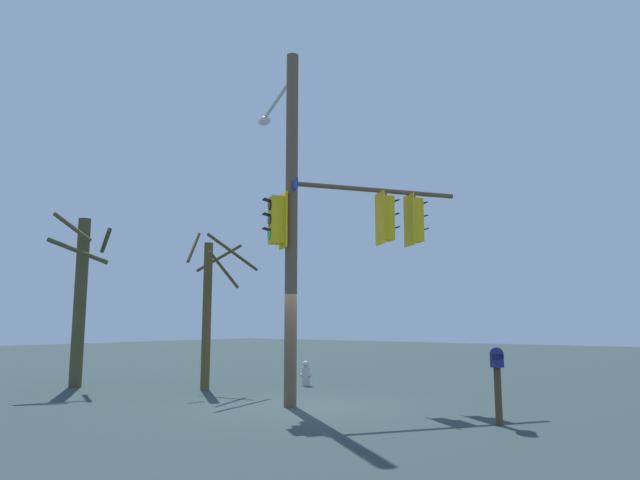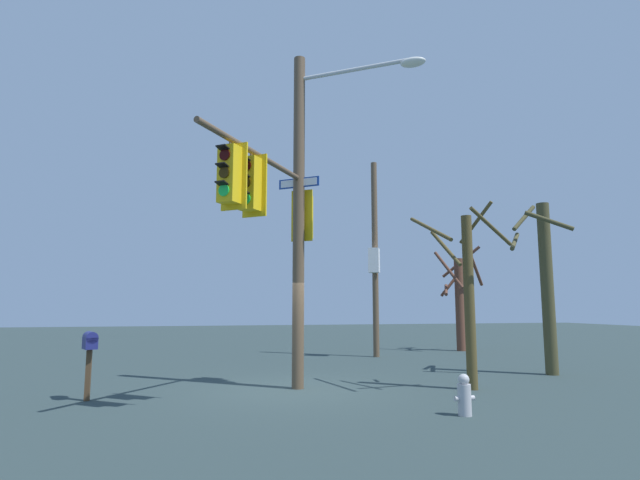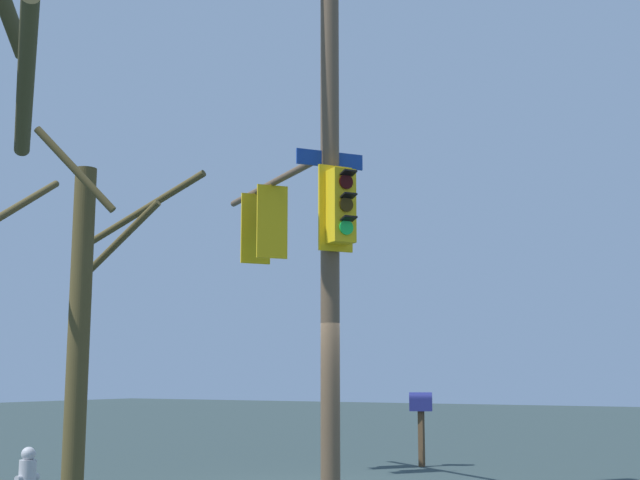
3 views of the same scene
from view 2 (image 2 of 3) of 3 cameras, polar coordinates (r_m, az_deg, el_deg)
ground_plane at (r=12.21m, az=-3.27°, el=-16.66°), size 80.00×80.00×0.00m
main_signal_pole_assembly at (r=11.78m, az=-3.30°, el=4.86°), size 5.26×4.22×8.30m
secondary_pole_assembly at (r=19.81m, az=6.25°, el=-2.08°), size 0.58×0.76×7.70m
fire_hydrant at (r=9.75m, az=16.10°, el=-16.67°), size 0.38×0.24×0.73m
mailbox at (r=11.76m, az=-24.71°, el=-10.91°), size 0.38×0.50×1.41m
bare_tree_behind_pole at (r=12.57m, az=16.42°, el=-5.42°), size 2.01×2.00×4.52m
bare_tree_across_street at (r=16.07m, az=24.24°, el=-4.28°), size 1.58×2.11×5.08m
bare_tree_corner at (r=23.19m, az=15.56°, el=-6.26°), size 2.28×2.43×4.69m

